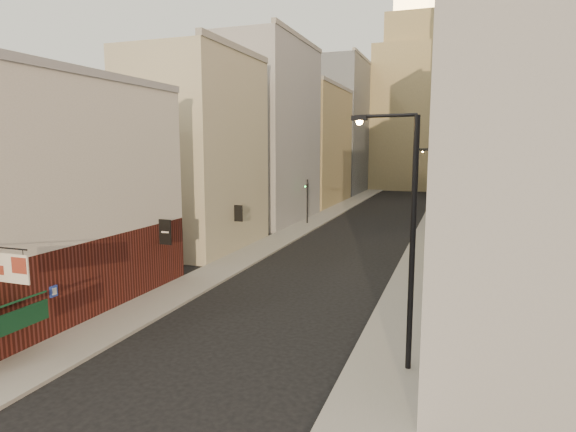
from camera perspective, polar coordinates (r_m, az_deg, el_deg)
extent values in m
cube|color=gray|center=(67.13, 6.17, 0.92)|extent=(3.00, 140.00, 0.15)
cube|color=gray|center=(65.41, 17.32, 0.40)|extent=(3.00, 140.00, 0.15)
cube|color=#531D16|center=(28.10, -26.32, -6.18)|extent=(6.00, 16.00, 4.00)
cube|color=beige|center=(27.32, -27.13, 6.12)|extent=(6.00, 16.00, 8.00)
cube|color=#9C9CA1|center=(25.60, -23.28, 15.49)|extent=(0.60, 16.00, 0.40)
cylinder|color=black|center=(20.60, -30.79, -3.24)|extent=(2.40, 0.06, 0.06)
cube|color=beige|center=(20.45, -29.91, -5.41)|extent=(1.60, 0.06, 1.10)
cube|color=maroon|center=(20.12, -29.19, -5.13)|extent=(0.70, 0.10, 0.60)
cube|color=maroon|center=(20.88, -30.88, -5.50)|extent=(0.35, 0.10, 0.35)
cube|color=#0C321D|center=(21.60, -30.69, -9.17)|extent=(1.25, 3.00, 0.52)
cube|color=#0C321D|center=(21.31, -29.53, -10.73)|extent=(0.06, 3.00, 0.80)
cube|color=#2239A1|center=(24.04, -26.03, -8.02)|extent=(0.08, 0.40, 0.50)
cube|color=black|center=(29.17, -14.36, -1.85)|extent=(0.80, 0.08, 1.50)
cube|color=black|center=(37.81, -5.91, 0.32)|extent=(0.70, 0.08, 1.30)
cube|color=#B4AC8D|center=(41.42, -10.74, 7.30)|extent=(8.00, 12.00, 16.00)
cube|color=#9C9CA1|center=(55.85, -2.40, 9.70)|extent=(8.00, 16.00, 20.00)
cube|color=#97855B|center=(72.84, 2.94, 8.18)|extent=(8.00, 18.00, 17.00)
cube|color=gray|center=(92.25, 6.57, 10.32)|extent=(8.00, 20.00, 24.00)
cube|color=#9C9CA1|center=(22.05, 27.99, 5.76)|extent=(8.00, 16.00, 16.00)
cube|color=#B4AC8D|center=(39.96, 24.44, 9.55)|extent=(8.00, 16.00, 20.00)
cube|color=gray|center=(60.05, 23.02, 11.83)|extent=(8.00, 20.00, 26.00)
cube|color=gray|center=(89.80, 26.41, 17.96)|extent=(20.00, 22.00, 50.00)
cube|color=#97855B|center=(102.42, 14.26, 11.04)|extent=(14.00, 14.00, 28.00)
cube|color=#97855B|center=(104.70, 14.61, 20.36)|extent=(10.00, 10.00, 6.00)
cylinder|color=#FFCC72|center=(106.02, 14.73, 23.27)|extent=(8.00, 8.00, 5.00)
cube|color=silver|center=(88.22, 20.77, 13.21)|extent=(8.00, 8.00, 34.00)
cylinder|color=black|center=(18.44, 14.53, -3.70)|extent=(0.22, 0.22, 9.71)
cylinder|color=black|center=(18.35, 11.73, 11.57)|extent=(2.16, 0.41, 0.13)
cube|color=black|center=(18.66, 8.47, 11.43)|extent=(0.62, 0.31, 0.19)
sphere|color=#F2A23C|center=(18.66, 8.46, 11.00)|extent=(0.26, 0.26, 0.26)
cylinder|color=black|center=(43.01, 17.31, 2.00)|extent=(0.19, 0.19, 8.37)
cylinder|color=black|center=(42.86, 16.30, 7.63)|extent=(1.86, 0.17, 0.11)
cube|color=black|center=(42.95, 15.05, 7.62)|extent=(0.52, 0.22, 0.17)
sphere|color=#F2A23C|center=(42.95, 15.04, 7.46)|extent=(0.22, 0.22, 0.22)
cylinder|color=black|center=(59.40, 17.28, 3.52)|extent=(0.18, 0.18, 8.14)
cylinder|color=black|center=(59.26, 16.56, 7.49)|extent=(1.81, 0.13, 0.11)
cube|color=black|center=(59.31, 15.68, 7.48)|extent=(0.50, 0.20, 0.16)
sphere|color=#F2A23C|center=(59.31, 15.68, 7.36)|extent=(0.22, 0.22, 0.22)
cylinder|color=black|center=(53.20, 2.31, 1.68)|extent=(0.16, 0.16, 5.00)
imported|color=black|center=(53.03, 2.32, 3.50)|extent=(0.48, 0.48, 1.35)
sphere|color=#19E533|center=(53.10, 2.06, 3.51)|extent=(0.16, 0.16, 0.16)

